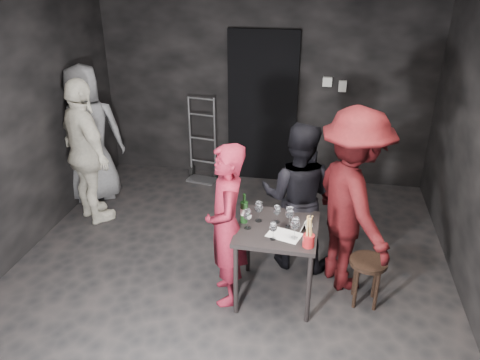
% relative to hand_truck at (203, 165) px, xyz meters
% --- Properties ---
extents(floor, '(4.50, 5.00, 0.02)m').
position_rel_hand_truck_xyz_m(floor, '(0.83, -2.24, -0.22)').
color(floor, black).
rests_on(floor, ground).
extents(wall_back, '(4.50, 0.04, 2.70)m').
position_rel_hand_truck_xyz_m(wall_back, '(0.83, 0.26, 1.13)').
color(wall_back, black).
rests_on(wall_back, ground).
extents(doorway, '(0.95, 0.10, 2.10)m').
position_rel_hand_truck_xyz_m(doorway, '(0.83, 0.20, 0.83)').
color(doorway, black).
rests_on(doorway, ground).
extents(wallbox_upper, '(0.12, 0.06, 0.12)m').
position_rel_hand_truck_xyz_m(wallbox_upper, '(1.68, 0.21, 1.23)').
color(wallbox_upper, '#B7B7B2').
rests_on(wallbox_upper, wall_back).
extents(wallbox_lower, '(0.10, 0.06, 0.14)m').
position_rel_hand_truck_xyz_m(wallbox_lower, '(1.88, 0.21, 1.18)').
color(wallbox_lower, '#B7B7B2').
rests_on(wallbox_lower, wall_back).
extents(hand_truck, '(0.40, 0.34, 1.20)m').
position_rel_hand_truck_xyz_m(hand_truck, '(0.00, 0.00, 0.00)').
color(hand_truck, '#B2B2B7').
rests_on(hand_truck, floor).
extents(tasting_table, '(0.72, 0.72, 0.75)m').
position_rel_hand_truck_xyz_m(tasting_table, '(1.33, -2.39, 0.43)').
color(tasting_table, black).
rests_on(tasting_table, floor).
extents(stool, '(0.34, 0.34, 0.47)m').
position_rel_hand_truck_xyz_m(stool, '(2.16, -2.35, 0.15)').
color(stool, black).
rests_on(stool, floor).
extents(server_red, '(0.53, 0.67, 1.60)m').
position_rel_hand_truck_xyz_m(server_red, '(0.88, -2.49, 0.58)').
color(server_red, maroon).
rests_on(server_red, floor).
extents(woman_black, '(0.82, 0.50, 1.60)m').
position_rel_hand_truck_xyz_m(woman_black, '(1.47, -1.82, 0.58)').
color(woman_black, black).
rests_on(woman_black, floor).
extents(man_maroon, '(1.21, 1.53, 2.14)m').
position_rel_hand_truck_xyz_m(man_maroon, '(1.98, -2.06, 0.85)').
color(man_maroon, '#3E0B0E').
rests_on(man_maroon, floor).
extents(bystander_cream, '(1.29, 1.20, 2.04)m').
position_rel_hand_truck_xyz_m(bystander_cream, '(-1.02, -1.36, 0.80)').
color(bystander_cream, white).
rests_on(bystander_cream, floor).
extents(bystander_grey, '(1.17, 0.96, 2.11)m').
position_rel_hand_truck_xyz_m(bystander_grey, '(-1.26, -0.82, 0.84)').
color(bystander_grey, slate).
rests_on(bystander_grey, floor).
extents(tasting_mat, '(0.33, 0.27, 0.00)m').
position_rel_hand_truck_xyz_m(tasting_mat, '(1.40, -2.51, 0.53)').
color(tasting_mat, white).
rests_on(tasting_mat, tasting_table).
extents(wine_glass_a, '(0.10, 0.10, 0.20)m').
position_rel_hand_truck_xyz_m(wine_glass_a, '(1.07, -2.45, 0.63)').
color(wine_glass_a, white).
rests_on(wine_glass_a, tasting_table).
extents(wine_glass_b, '(0.11, 0.11, 0.21)m').
position_rel_hand_truck_xyz_m(wine_glass_b, '(1.15, -2.31, 0.64)').
color(wine_glass_b, white).
rests_on(wine_glass_b, tasting_table).
extents(wine_glass_c, '(0.08, 0.08, 0.18)m').
position_rel_hand_truck_xyz_m(wine_glass_c, '(1.31, -2.30, 0.62)').
color(wine_glass_c, white).
rests_on(wine_glass_c, tasting_table).
extents(wine_glass_d, '(0.07, 0.07, 0.18)m').
position_rel_hand_truck_xyz_m(wine_glass_d, '(1.31, -2.59, 0.62)').
color(wine_glass_d, white).
rests_on(wine_glass_d, tasting_table).
extents(wine_glass_e, '(0.09, 0.09, 0.22)m').
position_rel_hand_truck_xyz_m(wine_glass_e, '(1.49, -2.54, 0.64)').
color(wine_glass_e, white).
rests_on(wine_glass_e, tasting_table).
extents(wine_glass_f, '(0.09, 0.09, 0.22)m').
position_rel_hand_truck_xyz_m(wine_glass_f, '(1.43, -2.37, 0.64)').
color(wine_glass_f, white).
rests_on(wine_glass_f, tasting_table).
extents(wine_bottle, '(0.07, 0.07, 0.29)m').
position_rel_hand_truck_xyz_m(wine_bottle, '(1.02, -2.35, 0.64)').
color(wine_bottle, black).
rests_on(wine_bottle, tasting_table).
extents(breadstick_cup, '(0.10, 0.10, 0.30)m').
position_rel_hand_truck_xyz_m(breadstick_cup, '(1.62, -2.64, 0.67)').
color(breadstick_cup, maroon).
rests_on(breadstick_cup, tasting_table).
extents(reserved_card, '(0.12, 0.16, 0.11)m').
position_rel_hand_truck_xyz_m(reserved_card, '(1.57, -2.38, 0.58)').
color(reserved_card, white).
rests_on(reserved_card, tasting_table).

